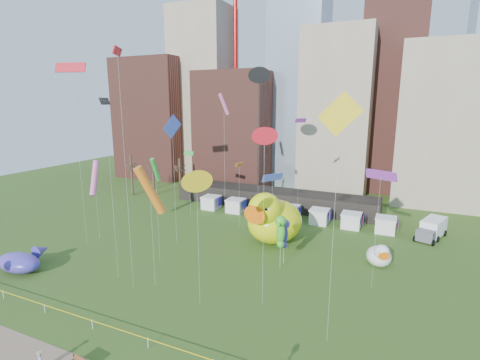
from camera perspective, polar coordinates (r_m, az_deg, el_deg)
The scene contains 29 objects.
ground at distance 32.90m, azimuth -14.29°, elevation -24.29°, with size 160.00×160.00×0.00m, color #3C581B.
skyline at distance 82.66m, azimuth 14.23°, elevation 13.34°, with size 101.00×23.00×68.00m.
pavilion at distance 68.10m, azimuth 5.26°, elevation -2.92°, with size 38.00×6.00×3.20m, color black.
vendor_tents at distance 61.30m, azimuth 7.85°, elevation -5.20°, with size 33.24×2.80×2.40m.
bare_trees at distance 78.58m, azimuth -13.40°, elevation 0.65°, with size 8.44×6.44×8.50m.
caution_tape at distance 32.50m, azimuth -14.36°, elevation -23.32°, with size 50.00×0.06×0.90m.
big_duck at distance 50.39m, azimuth 5.19°, elevation -6.14°, with size 8.88×10.68×7.67m.
small_duck at distance 47.17m, azimuth 21.18°, elevation -11.04°, with size 3.74×4.31×3.04m.
seahorse_green at distance 42.44m, azimuth 6.44°, elevation -7.69°, with size 1.34×1.68×6.61m.
seahorse_purple at distance 44.09m, azimuth 6.99°, elevation -8.03°, with size 1.60×1.80×5.70m.
whale_inflatable at distance 50.12m, azimuth -31.40°, elevation -10.93°, with size 5.93×7.53×2.58m.
box_truck at distance 59.64m, azimuth 28.09°, elevation -6.78°, with size 4.41×6.87×2.75m.
kite_0 at distance 52.22m, azimuth -25.23°, elevation 15.66°, with size 4.00×1.75×24.23m.
kite_1 at distance 60.18m, azimuth -2.56°, elevation 11.85°, with size 1.52×2.09×20.75m.
kite_2 at distance 39.89m, azimuth -20.57°, elevation 11.22°, with size 1.21×2.20×19.80m.
kite_3 at distance 43.78m, azimuth -13.22°, elevation 1.57°, with size 0.68×1.80×13.03m.
kite_4 at distance 27.26m, azimuth 15.51°, elevation 9.44°, with size 3.27×0.15×20.17m.
kite_5 at distance 55.34m, azimuth 5.18°, elevation 0.41°, with size 2.41×3.57×8.66m.
kite_6 at distance 54.82m, azimuth -0.13°, elevation 2.37°, with size 0.52×1.77×10.35m.
kite_7 at distance 38.42m, azimuth 21.37°, elevation 0.65°, with size 3.10×1.73×12.76m.
kite_8 at distance 32.22m, azimuth 3.91°, elevation 6.85°, with size 1.46×1.03×17.24m.
kite_9 at distance 54.52m, azimuth -22.01°, elevation 0.28°, with size 1.86×2.95×11.34m.
kite_10 at distance 54.30m, azimuth 3.07°, elevation 16.18°, with size 2.37×0.49×24.33m.
kite_11 at distance 61.59m, azimuth -8.10°, elevation 4.15°, with size 2.33×1.03×11.26m.
kite_12 at distance 32.84m, azimuth -6.86°, elevation -0.21°, with size 1.45×1.78×13.39m.
kite_13 at distance 48.81m, azimuth -10.65°, elevation 8.06°, with size 0.82×3.11×17.80m.
kite_14 at distance 37.90m, azimuth -14.03°, elevation -1.60°, with size 2.67×2.98×13.20m.
kite_15 at distance 53.45m, azimuth 9.54°, elevation 9.02°, with size 1.37×1.84×17.07m.
kite_16 at distance 36.88m, azimuth -18.80°, elevation 18.23°, with size 1.50×2.35×24.32m.
Camera 1 is at (17.25, -20.20, 19.41)m, focal length 27.00 mm.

